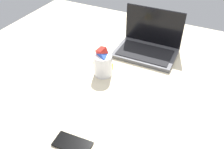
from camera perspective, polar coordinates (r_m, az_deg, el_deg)
name	(u,v)px	position (r cm, az deg, el deg)	size (l,w,h in cm)	color
bed_mattress	(119,87)	(125.86, 1.77, -3.05)	(180.00, 140.00, 18.00)	beige
laptop	(148,45)	(135.77, 8.60, 6.95)	(33.26, 23.37, 23.00)	#4C4C51
snack_cup	(103,64)	(116.59, -2.16, 2.62)	(9.05, 10.24, 14.44)	silver
cell_phone	(72,144)	(91.61, -9.44, -16.08)	(6.80, 14.00, 0.80)	black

